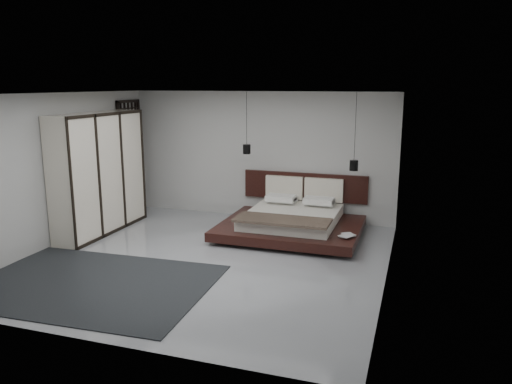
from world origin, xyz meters
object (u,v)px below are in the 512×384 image
(bed, at_px, (293,220))
(pendant_right, at_px, (354,165))
(rug, at_px, (91,284))
(pendant_left, at_px, (247,149))
(wardrobe, at_px, (99,173))
(lattice_screen, at_px, (131,157))

(bed, distance_m, pendant_right, 1.63)
(bed, height_order, rug, bed)
(bed, bearing_deg, pendant_left, 159.28)
(wardrobe, distance_m, rug, 3.10)
(pendant_right, xyz_separation_m, rug, (-3.36, -3.89, -1.38))
(pendant_right, bearing_deg, pendant_left, -180.00)
(wardrobe, bearing_deg, pendant_left, 29.12)
(pendant_left, relative_size, rug, 0.36)
(pendant_left, height_order, wardrobe, pendant_left)
(lattice_screen, xyz_separation_m, pendant_right, (5.11, -0.12, 0.09))
(pendant_left, bearing_deg, pendant_right, 0.00)
(lattice_screen, height_order, pendant_right, pendant_right)
(lattice_screen, distance_m, wardrobe, 1.60)
(rug, bearing_deg, bed, 57.16)
(pendant_left, distance_m, wardrobe, 3.03)
(pendant_right, bearing_deg, lattice_screen, 178.68)
(pendant_right, height_order, rug, pendant_right)
(bed, bearing_deg, pendant_right, 20.72)
(lattice_screen, distance_m, rug, 4.56)
(bed, bearing_deg, wardrobe, -164.47)
(bed, distance_m, wardrobe, 3.99)
(pendant_left, xyz_separation_m, wardrobe, (-2.62, -1.46, -0.42))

